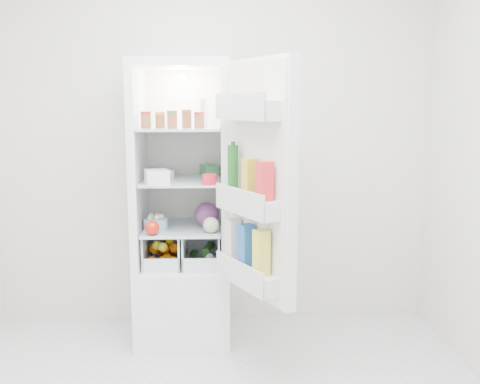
{
  "coord_description": "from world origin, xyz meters",
  "views": [
    {
      "loc": [
        0.06,
        -2.2,
        1.54
      ],
      "look_at": [
        0.16,
        0.95,
        1.01
      ],
      "focal_mm": 40.0,
      "sensor_mm": 36.0,
      "label": 1
    }
  ],
  "objects_px": {
    "mushroom_bowl": "(156,224)",
    "fridge_door": "(257,186)",
    "refrigerator": "(184,237)",
    "red_cabbage": "(207,215)"
  },
  "relations": [
    {
      "from": "refrigerator",
      "to": "red_cabbage",
      "type": "bearing_deg",
      "value": -23.4
    },
    {
      "from": "mushroom_bowl",
      "to": "fridge_door",
      "type": "distance_m",
      "value": 0.82
    },
    {
      "from": "refrigerator",
      "to": "fridge_door",
      "type": "xyz_separation_m",
      "value": [
        0.44,
        -0.6,
        0.43
      ]
    },
    {
      "from": "refrigerator",
      "to": "fridge_door",
      "type": "relative_size",
      "value": 1.38
    },
    {
      "from": "red_cabbage",
      "to": "fridge_door",
      "type": "relative_size",
      "value": 0.12
    },
    {
      "from": "mushroom_bowl",
      "to": "red_cabbage",
      "type": "bearing_deg",
      "value": 13.07
    },
    {
      "from": "red_cabbage",
      "to": "mushroom_bowl",
      "type": "relative_size",
      "value": 1.04
    },
    {
      "from": "refrigerator",
      "to": "mushroom_bowl",
      "type": "bearing_deg",
      "value": -139.41
    },
    {
      "from": "mushroom_bowl",
      "to": "fridge_door",
      "type": "height_order",
      "value": "fridge_door"
    },
    {
      "from": "fridge_door",
      "to": "red_cabbage",
      "type": "bearing_deg",
      "value": 0.18
    }
  ]
}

